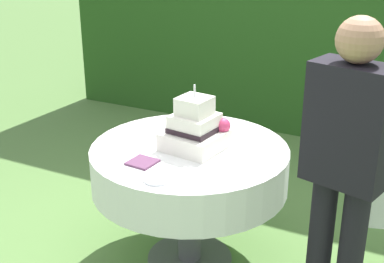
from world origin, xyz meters
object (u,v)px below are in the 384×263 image
object	(u,v)px
serving_plate_far	(157,180)
serving_plate_near	(225,128)
cake_table	(190,168)
standing_person	(345,166)
wedding_cake	(196,129)
napkin_stack	(142,162)

from	to	relation	value
serving_plate_far	serving_plate_near	bearing A→B (deg)	88.62
cake_table	standing_person	bearing A→B (deg)	-14.22
wedding_cake	napkin_stack	xyz separation A→B (m)	(-0.16, -0.31, -0.11)
napkin_stack	serving_plate_near	bearing A→B (deg)	73.83
serving_plate_far	standing_person	world-z (taller)	standing_person
cake_table	serving_plate_far	xyz separation A→B (m)	(0.04, -0.44, 0.14)
serving_plate_near	napkin_stack	xyz separation A→B (m)	(-0.19, -0.66, 0.00)
serving_plate_far	standing_person	bearing A→B (deg)	13.85
wedding_cake	standing_person	size ratio (longest dim) A/B	0.23
napkin_stack	standing_person	world-z (taller)	standing_person
napkin_stack	standing_person	xyz separation A→B (m)	(1.03, 0.07, 0.17)
serving_plate_near	standing_person	world-z (taller)	standing_person
cake_table	serving_plate_far	world-z (taller)	serving_plate_far
serving_plate_near	standing_person	distance (m)	1.04
wedding_cake	serving_plate_far	bearing A→B (deg)	-88.82
napkin_stack	cake_table	bearing A→B (deg)	66.82
serving_plate_far	napkin_stack	bearing A→B (deg)	140.57
wedding_cake	serving_plate_far	distance (m)	0.46
cake_table	standing_person	distance (m)	0.98
serving_plate_near	standing_person	size ratio (longest dim) A/B	0.09
wedding_cake	serving_plate_far	xyz separation A→B (m)	(0.01, -0.45, -0.11)
cake_table	serving_plate_near	distance (m)	0.39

